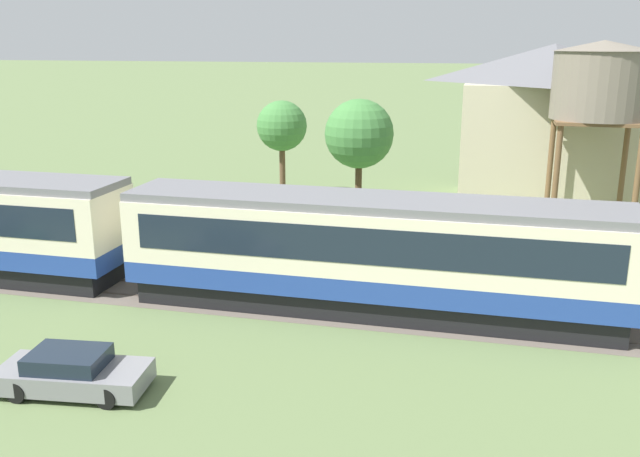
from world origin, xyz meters
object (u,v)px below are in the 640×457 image
(water_tower, at_px, (601,83))
(parked_car_grey, at_px, (72,372))
(yard_tree_0, at_px, (359,134))
(passenger_train, at_px, (378,250))
(station_house_grey_roof, at_px, (549,124))
(yard_tree_1, at_px, (282,126))

(water_tower, height_order, parked_car_grey, water_tower)
(parked_car_grey, relative_size, yard_tree_0, 0.65)
(water_tower, relative_size, parked_car_grey, 2.21)
(passenger_train, bearing_deg, water_tower, 54.34)
(passenger_train, xyz_separation_m, station_house_grey_roof, (7.04, 19.04, 2.52))
(water_tower, relative_size, yard_tree_0, 1.44)
(yard_tree_0, height_order, yard_tree_1, yard_tree_0)
(water_tower, bearing_deg, passenger_train, -125.66)
(water_tower, distance_m, yard_tree_0, 11.99)
(water_tower, height_order, yard_tree_1, water_tower)
(yard_tree_0, xyz_separation_m, yard_tree_1, (-5.90, 5.33, -0.38))
(station_house_grey_roof, height_order, yard_tree_1, station_house_grey_roof)
(yard_tree_0, distance_m, yard_tree_1, 7.96)
(parked_car_grey, height_order, yard_tree_0, yard_tree_0)
(station_house_grey_roof, distance_m, yard_tree_0, 12.24)
(passenger_train, xyz_separation_m, yard_tree_0, (-3.01, 12.08, 2.51))
(station_house_grey_roof, bearing_deg, water_tower, -77.14)
(yard_tree_1, bearing_deg, passenger_train, -62.88)
(yard_tree_1, bearing_deg, water_tower, -16.98)
(passenger_train, relative_size, yard_tree_1, 15.60)
(water_tower, bearing_deg, yard_tree_1, 163.02)
(water_tower, bearing_deg, station_house_grey_roof, 102.86)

